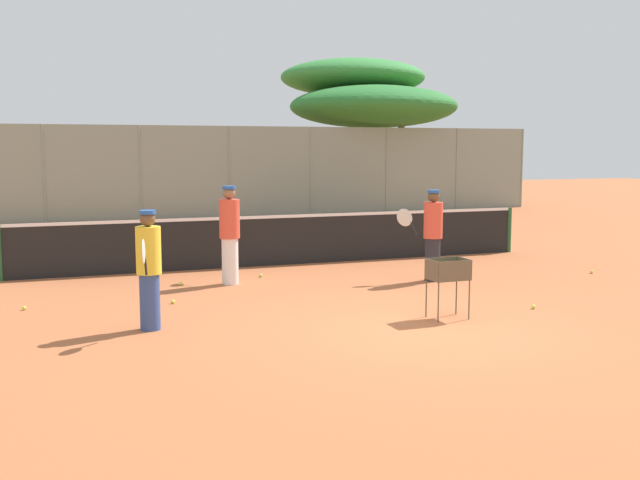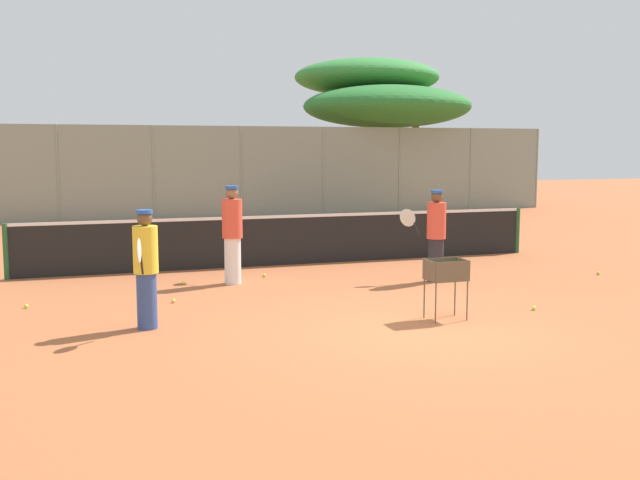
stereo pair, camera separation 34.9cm
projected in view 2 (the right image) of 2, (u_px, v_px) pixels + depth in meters
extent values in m
plane|color=#B26038|center=(423.00, 333.00, 10.15)|extent=(80.00, 80.00, 0.00)
cylinder|color=#26592D|center=(6.00, 252.00, 14.17)|extent=(0.10, 0.10, 1.07)
cylinder|color=#26592D|center=(517.00, 230.00, 17.79)|extent=(0.10, 0.10, 1.07)
cube|color=black|center=(291.00, 241.00, 15.98)|extent=(11.28, 0.01, 1.01)
cube|color=white|center=(290.00, 216.00, 15.92)|extent=(11.28, 0.02, 0.06)
cylinder|color=gray|center=(58.00, 173.00, 25.11)|extent=(0.08, 0.08, 3.27)
cylinder|color=gray|center=(153.00, 172.00, 26.12)|extent=(0.08, 0.08, 3.27)
cylinder|color=gray|center=(241.00, 171.00, 27.13)|extent=(0.08, 0.08, 3.27)
cylinder|color=gray|center=(323.00, 171.00, 28.14)|extent=(0.08, 0.08, 3.27)
cylinder|color=gray|center=(399.00, 170.00, 29.15)|extent=(0.08, 0.08, 3.27)
cylinder|color=gray|center=(470.00, 169.00, 30.16)|extent=(0.08, 0.08, 3.27)
cylinder|color=gray|center=(537.00, 168.00, 31.18)|extent=(0.08, 0.08, 3.27)
cube|color=gray|center=(198.00, 172.00, 26.63)|extent=(28.32, 0.01, 3.27)
cylinder|color=brown|center=(366.00, 150.00, 32.90)|extent=(0.40, 0.40, 4.73)
ellipsoid|color=#338438|center=(367.00, 78.00, 32.51)|extent=(6.28, 6.28, 1.57)
cylinder|color=brown|center=(415.00, 161.00, 33.45)|extent=(0.30, 0.30, 3.80)
ellipsoid|color=#1E6028|center=(416.00, 107.00, 33.15)|extent=(3.94, 3.94, 0.99)
cylinder|color=brown|center=(386.00, 168.00, 30.94)|extent=(0.54, 0.54, 3.30)
ellipsoid|color=#28722D|center=(387.00, 107.00, 30.64)|extent=(6.87, 6.87, 1.72)
cylinder|color=white|center=(233.00, 261.00, 13.75)|extent=(0.30, 0.30, 0.85)
cylinder|color=#E54C38|center=(232.00, 219.00, 13.65)|extent=(0.37, 0.37, 0.71)
sphere|color=#8C6647|center=(232.00, 193.00, 13.60)|extent=(0.23, 0.23, 0.23)
cylinder|color=#2659B2|center=(232.00, 187.00, 13.58)|extent=(0.24, 0.24, 0.06)
cylinder|color=black|center=(231.00, 226.00, 14.03)|extent=(0.05, 0.15, 0.27)
ellipsoid|color=silver|center=(230.00, 214.00, 14.19)|extent=(0.09, 0.40, 0.43)
cylinder|color=#26262D|center=(436.00, 260.00, 13.99)|extent=(0.29, 0.29, 0.81)
cylinder|color=#E54C38|center=(436.00, 221.00, 13.90)|extent=(0.35, 0.35, 0.67)
sphere|color=brown|center=(437.00, 197.00, 13.85)|extent=(0.22, 0.22, 0.22)
cylinder|color=#2659B2|center=(437.00, 192.00, 13.84)|extent=(0.23, 0.23, 0.05)
cylinder|color=black|center=(417.00, 229.00, 13.94)|extent=(0.15, 0.08, 0.27)
ellipsoid|color=silver|center=(408.00, 218.00, 13.92)|extent=(0.38, 0.17, 0.43)
cylinder|color=#334C8C|center=(147.00, 301.00, 10.34)|extent=(0.28, 0.28, 0.78)
cylinder|color=yellow|center=(145.00, 250.00, 10.25)|extent=(0.34, 0.34, 0.65)
sphere|color=brown|center=(145.00, 218.00, 10.20)|extent=(0.21, 0.21, 0.21)
cylinder|color=#2659B2|center=(144.00, 212.00, 10.19)|extent=(0.22, 0.22, 0.05)
cylinder|color=black|center=(142.00, 265.00, 9.93)|extent=(0.06, 0.15, 0.27)
ellipsoid|color=silver|center=(139.00, 251.00, 9.73)|extent=(0.13, 0.39, 0.43)
cylinder|color=brown|center=(436.00, 303.00, 10.67)|extent=(0.02, 0.02, 0.58)
cylinder|color=brown|center=(467.00, 301.00, 10.83)|extent=(0.02, 0.02, 0.58)
cylinder|color=brown|center=(424.00, 298.00, 11.01)|extent=(0.02, 0.02, 0.58)
cylinder|color=brown|center=(455.00, 296.00, 11.17)|extent=(0.02, 0.02, 0.58)
cube|color=brown|center=(446.00, 280.00, 10.88)|extent=(0.55, 0.40, 0.01)
cube|color=brown|center=(453.00, 272.00, 10.68)|extent=(0.55, 0.01, 0.30)
cube|color=brown|center=(440.00, 268.00, 11.05)|extent=(0.55, 0.01, 0.30)
cube|color=brown|center=(429.00, 271.00, 10.78)|extent=(0.01, 0.40, 0.30)
cube|color=brown|center=(463.00, 269.00, 10.95)|extent=(0.01, 0.40, 0.30)
sphere|color=#D1E54C|center=(448.00, 278.00, 10.76)|extent=(0.07, 0.07, 0.07)
sphere|color=#D1E54C|center=(435.00, 274.00, 10.80)|extent=(0.07, 0.07, 0.07)
sphere|color=#D1E54C|center=(437.00, 272.00, 10.97)|extent=(0.07, 0.07, 0.07)
sphere|color=#D1E54C|center=(441.00, 278.00, 10.79)|extent=(0.07, 0.07, 0.07)
sphere|color=#D1E54C|center=(455.00, 273.00, 10.91)|extent=(0.07, 0.07, 0.07)
sphere|color=#D1E54C|center=(444.00, 279.00, 10.72)|extent=(0.07, 0.07, 0.07)
sphere|color=#D1E54C|center=(463.00, 277.00, 10.83)|extent=(0.07, 0.07, 0.07)
sphere|color=#D1E54C|center=(451.00, 272.00, 10.97)|extent=(0.07, 0.07, 0.07)
sphere|color=#D1E54C|center=(459.00, 273.00, 10.86)|extent=(0.07, 0.07, 0.07)
sphere|color=#D1E54C|center=(457.00, 276.00, 10.94)|extent=(0.07, 0.07, 0.07)
sphere|color=#D1E54C|center=(441.00, 279.00, 10.73)|extent=(0.07, 0.07, 0.07)
sphere|color=#D1E54C|center=(438.00, 277.00, 10.85)|extent=(0.07, 0.07, 0.07)
sphere|color=#D1E54C|center=(452.00, 272.00, 11.00)|extent=(0.07, 0.07, 0.07)
sphere|color=#D1E54C|center=(534.00, 308.00, 11.55)|extent=(0.07, 0.07, 0.07)
sphere|color=#D1E54C|center=(173.00, 301.00, 12.09)|extent=(0.07, 0.07, 0.07)
sphere|color=#D1E54C|center=(264.00, 275.00, 14.51)|extent=(0.07, 0.07, 0.07)
sphere|color=#D1E54C|center=(598.00, 273.00, 14.76)|extent=(0.07, 0.07, 0.07)
sphere|color=#D1E54C|center=(184.00, 283.00, 13.68)|extent=(0.07, 0.07, 0.07)
sphere|color=#D1E54C|center=(26.00, 306.00, 11.68)|extent=(0.07, 0.07, 0.07)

